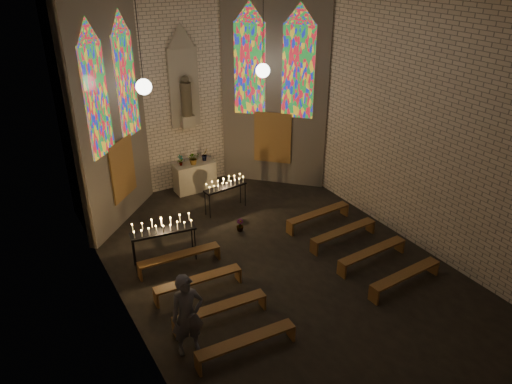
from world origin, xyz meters
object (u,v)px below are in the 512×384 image
votive_stand_left (163,228)px  votive_stand_right (225,185)px  aisle_flower_pot (240,225)px  altar (195,177)px  visitor (187,315)px

votive_stand_left → votive_stand_right: votive_stand_left is taller
aisle_flower_pot → altar: bearing=90.3°
votive_stand_left → altar: bearing=63.8°
votive_stand_right → visitor: visitor is taller
votive_stand_left → visitor: 3.39m
votive_stand_left → votive_stand_right: bearing=41.5°
visitor → aisle_flower_pot: bearing=55.5°
aisle_flower_pot → visitor: visitor is taller
altar → votive_stand_right: (0.24, -1.86, 0.41)m
votive_stand_left → visitor: (-0.73, -3.31, -0.13)m
altar → aisle_flower_pot: 3.23m
votive_stand_left → visitor: visitor is taller
altar → aisle_flower_pot: size_ratio=3.68×
votive_stand_right → votive_stand_left: bearing=-153.1°
aisle_flower_pot → visitor: bearing=-131.0°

